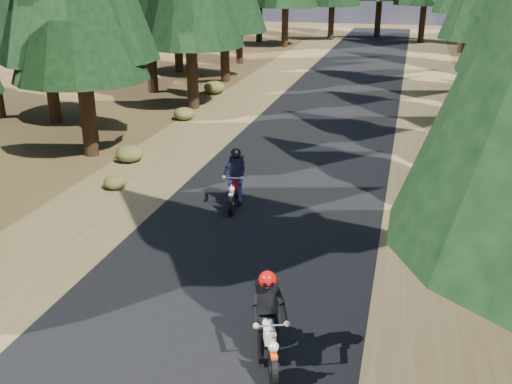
% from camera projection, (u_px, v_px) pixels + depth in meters
% --- Properties ---
extents(ground, '(120.00, 120.00, 0.00)m').
position_uv_depth(ground, '(239.00, 261.00, 12.84)').
color(ground, '#4A311A').
rests_on(ground, ground).
extents(road, '(6.00, 100.00, 0.01)m').
position_uv_depth(road, '(286.00, 185.00, 17.33)').
color(road, black).
rests_on(road, ground).
extents(shoulder_l, '(3.20, 100.00, 0.01)m').
position_uv_depth(shoulder_l, '(147.00, 172.00, 18.44)').
color(shoulder_l, brown).
rests_on(shoulder_l, ground).
extents(shoulder_r, '(3.20, 100.00, 0.01)m').
position_uv_depth(shoulder_r, '(443.00, 200.00, 16.23)').
color(shoulder_r, brown).
rests_on(shoulder_r, ground).
extents(understory_shrubs, '(15.22, 33.38, 0.70)m').
position_uv_depth(understory_shrubs, '(345.00, 146.00, 20.11)').
color(understory_shrubs, '#474C1E').
rests_on(understory_shrubs, ground).
extents(rider_lead, '(1.17, 1.89, 1.62)m').
position_uv_depth(rider_lead, '(268.00, 334.00, 9.35)').
color(rider_lead, beige).
rests_on(rider_lead, road).
extents(rider_follow, '(0.78, 1.88, 1.63)m').
position_uv_depth(rider_follow, '(235.00, 188.00, 15.57)').
color(rider_follow, maroon).
rests_on(rider_follow, road).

